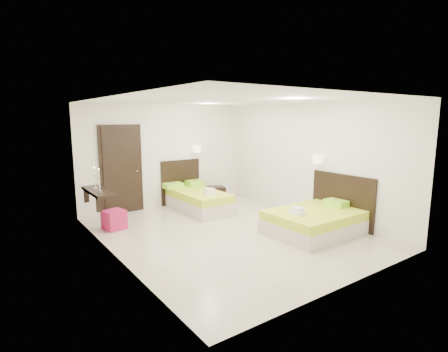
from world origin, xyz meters
TOP-DOWN VIEW (x-y plane):
  - floor at (0.00, 0.00)m, footprint 5.50×5.50m
  - bed_single at (0.40, 1.90)m, footprint 1.12×1.87m
  - bed_double at (1.43, -1.02)m, footprint 1.78×1.51m
  - nightstand at (1.31, 2.39)m, footprint 0.53×0.50m
  - ottoman at (-1.79, 1.55)m, footprint 0.46×0.46m
  - door at (-1.20, 2.70)m, footprint 1.02×0.15m
  - console_shelf at (-2.08, 1.60)m, footprint 0.35×1.20m

SIDE VIEW (x-z plane):
  - floor at x=0.00m, z-range 0.00..0.00m
  - ottoman at x=-1.79m, z-range 0.00..0.39m
  - nightstand at x=1.31m, z-range 0.00..0.40m
  - bed_double at x=1.43m, z-range -0.47..1.00m
  - bed_single at x=0.40m, z-range -0.49..1.06m
  - console_shelf at x=-2.08m, z-range 0.42..1.21m
  - door at x=-1.20m, z-range -0.02..2.12m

